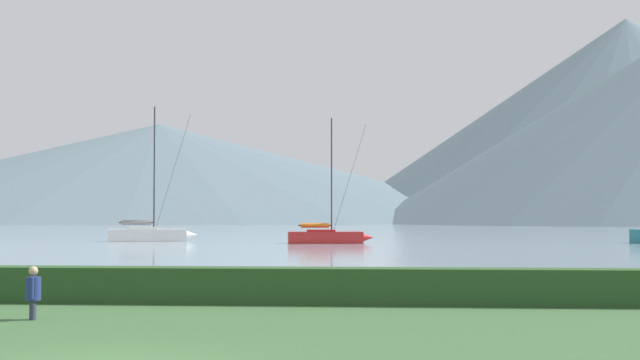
# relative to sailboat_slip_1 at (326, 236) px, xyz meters

# --- Properties ---
(harbor_water) EXTENTS (320.00, 246.00, 0.00)m
(harbor_water) POSITION_rel_sailboat_slip_1_xyz_m (1.19, 70.00, -0.64)
(harbor_water) COLOR #8499A8
(harbor_water) RESTS_ON ground_plane
(hedge_line) EXTENTS (80.00, 1.20, 1.00)m
(hedge_line) POSITION_rel_sailboat_slip_1_xyz_m (1.19, -56.00, -0.14)
(hedge_line) COLOR #284C23
(hedge_line) RESTS_ON ground_plane
(sailboat_slip_1) EXTENTS (7.66, 3.20, 11.01)m
(sailboat_slip_1) POSITION_rel_sailboat_slip_1_xyz_m (0.00, 0.00, 0.00)
(sailboat_slip_1) COLOR red
(sailboat_slip_1) RESTS_ON harbor_water
(sailboat_slip_2) EXTENTS (8.59, 4.45, 12.86)m
(sailboat_slip_2) POSITION_rel_sailboat_slip_1_xyz_m (-17.40, 5.64, 0.08)
(sailboat_slip_2) COLOR white
(sailboat_slip_2) RESTS_ON harbor_water
(person_seated_viewer) EXTENTS (0.36, 0.55, 1.25)m
(person_seated_viewer) POSITION_rel_sailboat_slip_1_xyz_m (-2.48, -60.44, 0.05)
(person_seated_viewer) COLOR #2D3347
(person_seated_viewer) RESTS_ON ground_plane
(distant_hill_west_ridge) EXTENTS (306.72, 306.72, 40.21)m
(distant_hill_west_ridge) POSITION_rel_sailboat_slip_1_xyz_m (-91.07, 297.01, 19.47)
(distant_hill_west_ridge) COLOR slate
(distant_hill_west_ridge) RESTS_ON ground_plane
(distant_hill_east_ridge) EXTENTS (237.52, 237.52, 80.12)m
(distant_hill_east_ridge) POSITION_rel_sailboat_slip_1_xyz_m (96.93, 292.89, 39.42)
(distant_hill_east_ridge) COLOR slate
(distant_hill_east_ridge) RESTS_ON ground_plane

